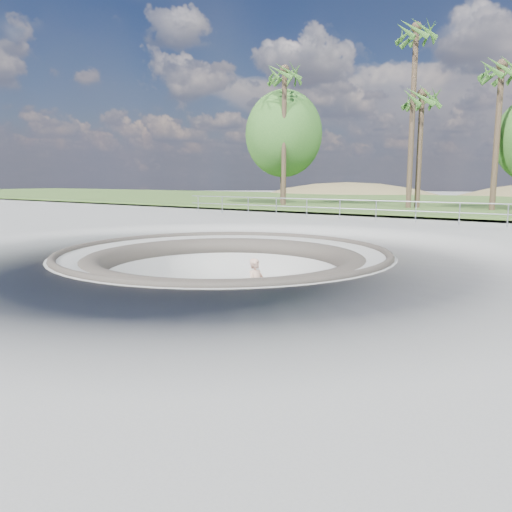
% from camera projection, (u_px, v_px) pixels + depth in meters
% --- Properties ---
extents(ground, '(180.00, 180.00, 0.00)m').
position_uv_depth(ground, '(224.00, 252.00, 15.48)').
color(ground, gray).
rests_on(ground, ground).
extents(skate_bowl, '(14.00, 14.00, 4.10)m').
position_uv_depth(skate_bowl, '(225.00, 309.00, 15.76)').
color(skate_bowl, gray).
rests_on(skate_bowl, ground).
extents(grass_strip, '(180.00, 36.00, 0.12)m').
position_uv_depth(grass_strip, '(476.00, 203.00, 42.71)').
color(grass_strip, '#406127').
rests_on(grass_strip, ground).
extents(safety_railing, '(25.00, 0.06, 1.03)m').
position_uv_depth(safety_railing, '(376.00, 210.00, 25.00)').
color(safety_railing, '#93979B').
rests_on(safety_railing, ground).
extents(skateboard, '(0.78, 0.29, 0.08)m').
position_uv_depth(skateboard, '(256.00, 316.00, 14.95)').
color(skateboard, brown).
rests_on(skateboard, ground).
extents(skater, '(0.47, 0.67, 1.73)m').
position_uv_depth(skater, '(256.00, 288.00, 14.82)').
color(skater, '#D4A389').
rests_on(skater, skateboard).
extents(palm_a, '(2.60, 2.60, 10.82)m').
position_uv_depth(palm_a, '(285.00, 78.00, 36.66)').
color(palm_a, brown).
rests_on(palm_a, ground).
extents(palm_b, '(2.60, 2.60, 8.57)m').
position_uv_depth(palm_b, '(422.00, 101.00, 33.67)').
color(palm_b, brown).
rests_on(palm_b, ground).
extents(palm_c, '(2.60, 2.60, 12.74)m').
position_uv_depth(palm_c, '(416.00, 40.00, 32.86)').
color(palm_c, brown).
rests_on(palm_c, ground).
extents(palm_d, '(2.60, 2.60, 9.81)m').
position_uv_depth(palm_d, '(502.00, 74.00, 30.60)').
color(palm_d, brown).
rests_on(palm_d, ground).
extents(bushy_tree_left, '(6.30, 5.72, 9.08)m').
position_uv_depth(bushy_tree_left, '(283.00, 134.00, 39.85)').
color(bushy_tree_left, brown).
rests_on(bushy_tree_left, ground).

